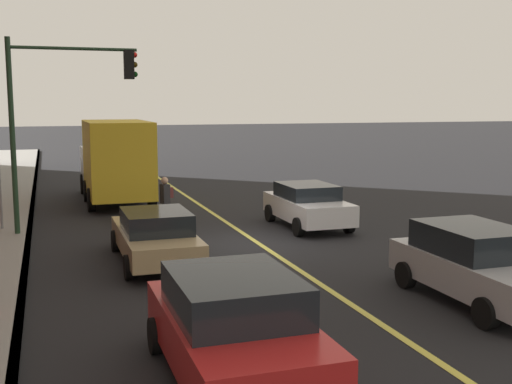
{
  "coord_description": "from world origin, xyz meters",
  "views": [
    {
      "loc": [
        -17.61,
        5.84,
        4.14
      ],
      "look_at": [
        -2.0,
        0.69,
        1.82
      ],
      "focal_mm": 44.65,
      "sensor_mm": 36.0,
      "label": 1
    }
  ],
  "objects_px": {
    "car_red": "(234,326)",
    "truck_yellow": "(116,160)",
    "pedestrian_with_backpack": "(166,199)",
    "traffic_light_mast": "(60,103)",
    "car_white": "(307,205)",
    "car_tan": "(155,236)",
    "car_silver": "(477,263)"
  },
  "relations": [
    {
      "from": "traffic_light_mast",
      "to": "car_silver",
      "type": "bearing_deg",
      "value": -140.53
    },
    {
      "from": "truck_yellow",
      "to": "car_red",
      "type": "bearing_deg",
      "value": 179.48
    },
    {
      "from": "car_white",
      "to": "car_tan",
      "type": "relative_size",
      "value": 0.87
    },
    {
      "from": "car_tan",
      "to": "truck_yellow",
      "type": "height_order",
      "value": "truck_yellow"
    },
    {
      "from": "car_tan",
      "to": "truck_yellow",
      "type": "bearing_deg",
      "value": -0.62
    },
    {
      "from": "car_tan",
      "to": "pedestrian_with_backpack",
      "type": "distance_m",
      "value": 4.41
    },
    {
      "from": "truck_yellow",
      "to": "pedestrian_with_backpack",
      "type": "relative_size",
      "value": 4.22
    },
    {
      "from": "car_silver",
      "to": "traffic_light_mast",
      "type": "xyz_separation_m",
      "value": [
        9.69,
        7.98,
        3.32
      ]
    },
    {
      "from": "car_tan",
      "to": "car_silver",
      "type": "relative_size",
      "value": 1.1
    },
    {
      "from": "car_tan",
      "to": "truck_yellow",
      "type": "distance_m",
      "value": 10.63
    },
    {
      "from": "car_silver",
      "to": "car_tan",
      "type": "bearing_deg",
      "value": 47.35
    },
    {
      "from": "pedestrian_with_backpack",
      "to": "traffic_light_mast",
      "type": "xyz_separation_m",
      "value": [
        0.03,
        3.19,
        3.12
      ]
    },
    {
      "from": "car_white",
      "to": "car_silver",
      "type": "xyz_separation_m",
      "value": [
        -8.56,
        -0.22,
        0.06
      ]
    },
    {
      "from": "car_red",
      "to": "pedestrian_with_backpack",
      "type": "bearing_deg",
      "value": -5.35
    },
    {
      "from": "car_white",
      "to": "pedestrian_with_backpack",
      "type": "xyz_separation_m",
      "value": [
        1.09,
        4.57,
        0.26
      ]
    },
    {
      "from": "car_white",
      "to": "pedestrian_with_backpack",
      "type": "distance_m",
      "value": 4.71
    },
    {
      "from": "pedestrian_with_backpack",
      "to": "car_silver",
      "type": "bearing_deg",
      "value": -153.6
    },
    {
      "from": "car_red",
      "to": "traffic_light_mast",
      "type": "xyz_separation_m",
      "value": [
        11.77,
        2.09,
        3.3
      ]
    },
    {
      "from": "car_tan",
      "to": "car_white",
      "type": "bearing_deg",
      "value": -60.51
    },
    {
      "from": "car_silver",
      "to": "traffic_light_mast",
      "type": "distance_m",
      "value": 12.98
    },
    {
      "from": "truck_yellow",
      "to": "pedestrian_with_backpack",
      "type": "height_order",
      "value": "truck_yellow"
    },
    {
      "from": "car_white",
      "to": "car_tan",
      "type": "bearing_deg",
      "value": 119.49
    },
    {
      "from": "car_tan",
      "to": "pedestrian_with_backpack",
      "type": "bearing_deg",
      "value": -13.79
    },
    {
      "from": "car_white",
      "to": "truck_yellow",
      "type": "bearing_deg",
      "value": 36.68
    },
    {
      "from": "car_red",
      "to": "truck_yellow",
      "type": "bearing_deg",
      "value": -0.52
    },
    {
      "from": "car_red",
      "to": "pedestrian_with_backpack",
      "type": "height_order",
      "value": "pedestrian_with_backpack"
    },
    {
      "from": "traffic_light_mast",
      "to": "truck_yellow",
      "type": "bearing_deg",
      "value": -19.76
    },
    {
      "from": "car_white",
      "to": "pedestrian_with_backpack",
      "type": "relative_size",
      "value": 2.32
    },
    {
      "from": "car_white",
      "to": "truck_yellow",
      "type": "xyz_separation_m",
      "value": [
        7.4,
        5.51,
        1.01
      ]
    },
    {
      "from": "car_tan",
      "to": "truck_yellow",
      "type": "relative_size",
      "value": 0.63
    },
    {
      "from": "car_white",
      "to": "truck_yellow",
      "type": "height_order",
      "value": "truck_yellow"
    },
    {
      "from": "car_tan",
      "to": "car_silver",
      "type": "distance_m",
      "value": 7.94
    }
  ]
}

